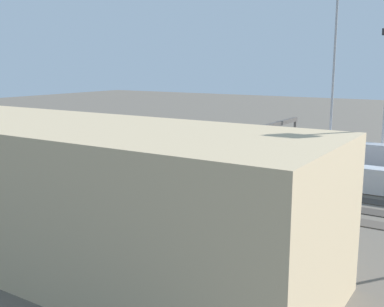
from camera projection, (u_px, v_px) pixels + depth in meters
The scene contains 15 objects.
ground_plane at pixel (216, 171), 85.45m from camera, with size 400.00×400.00×0.00m, color #60594F.
track_bed_0 at pixel (252, 158), 97.87m from camera, with size 140.00×2.80×0.12m, color #3D3833.
track_bed_1 at pixel (241, 162), 93.73m from camera, with size 140.00×2.80×0.12m, color #4C443D.
track_bed_2 at pixel (229, 166), 89.59m from camera, with size 140.00×2.80×0.12m, color #3D3833.
track_bed_3 at pixel (216, 171), 85.44m from camera, with size 140.00×2.80×0.12m, color #4C443D.
track_bed_4 at pixel (202, 177), 81.30m from camera, with size 140.00×2.80×0.12m, color #3D3833.
track_bed_5 at pixel (186, 183), 77.16m from camera, with size 140.00×2.80×0.12m, color #3D3833.
track_bed_6 at pixel (168, 189), 73.02m from camera, with size 140.00×2.80×0.12m, color #4C443D.
train_on_track_3 at pixel (236, 163), 82.96m from camera, with size 114.80×3.00×4.40m.
train_on_track_6 at pixel (3, 151), 94.04m from camera, with size 10.00×3.00×5.00m.
train_on_track_0 at pixel (239, 144), 99.01m from camera, with size 119.80×3.00×5.00m.
train_on_track_4 at pixel (234, 169), 77.62m from camera, with size 10.00×3.00×5.00m.
light_mast_2 at pixel (334, 59), 88.71m from camera, with size 2.80×0.70×32.40m.
signal_gantry at pixel (259, 133), 79.64m from camera, with size 0.70×35.00×8.80m.
maintenance_shed at pixel (82, 194), 45.31m from camera, with size 48.24×16.58×13.67m, color tan.
Camera 1 is at (-41.15, 72.62, 19.13)m, focal length 44.08 mm.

